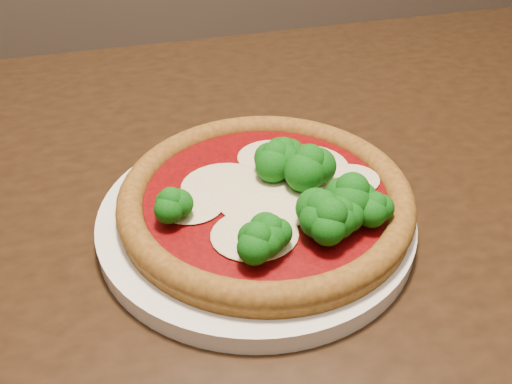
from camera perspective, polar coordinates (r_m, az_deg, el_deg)
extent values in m
cube|color=black|center=(0.55, -0.69, -4.68)|extent=(1.35, 0.97, 0.04)
cylinder|color=black|center=(1.29, 21.42, -0.81)|extent=(0.06, 0.06, 0.71)
cylinder|color=white|center=(0.52, 0.00, -2.71)|extent=(0.29, 0.29, 0.02)
cylinder|color=brown|center=(0.52, 0.96, -1.04)|extent=(0.26, 0.26, 0.01)
torus|color=brown|center=(0.51, 0.97, -0.42)|extent=(0.27, 0.27, 0.02)
cylinder|color=#730507|center=(0.51, 0.97, -0.38)|extent=(0.22, 0.22, 0.00)
ellipsoid|color=beige|center=(0.54, 9.48, 1.29)|extent=(0.05, 0.05, 0.00)
ellipsoid|color=beige|center=(0.47, -0.13, -4.24)|extent=(0.07, 0.07, 0.01)
ellipsoid|color=beige|center=(0.55, 4.83, 2.50)|extent=(0.09, 0.08, 0.01)
ellipsoid|color=beige|center=(0.52, -3.18, 0.66)|extent=(0.08, 0.07, 0.01)
ellipsoid|color=beige|center=(0.51, 1.81, -0.05)|extent=(0.11, 0.10, 0.01)
ellipsoid|color=beige|center=(0.50, -6.47, -1.36)|extent=(0.06, 0.05, 0.00)
ellipsoid|color=beige|center=(0.56, 1.53, 3.57)|extent=(0.07, 0.06, 0.01)
ellipsoid|color=#127314|center=(0.44, 1.38, -3.80)|extent=(0.04, 0.04, 0.03)
ellipsoid|color=#127314|center=(0.48, 9.57, 0.00)|extent=(0.05, 0.05, 0.04)
ellipsoid|color=#127314|center=(0.48, -8.47, -0.96)|extent=(0.04, 0.04, 0.03)
ellipsoid|color=#127314|center=(0.47, 6.23, -1.61)|extent=(0.04, 0.04, 0.03)
ellipsoid|color=#127314|center=(0.51, 5.35, 2.88)|extent=(0.05, 0.05, 0.04)
ellipsoid|color=#127314|center=(0.52, 1.96, 3.51)|extent=(0.05, 0.05, 0.04)
ellipsoid|color=#127314|center=(0.48, 11.80, -1.36)|extent=(0.04, 0.04, 0.03)
ellipsoid|color=#127314|center=(0.46, 6.63, -1.74)|extent=(0.05, 0.05, 0.04)
ellipsoid|color=#127314|center=(0.43, 0.18, -4.69)|extent=(0.04, 0.04, 0.03)
ellipsoid|color=#127314|center=(0.46, 8.38, -2.15)|extent=(0.04, 0.04, 0.03)
ellipsoid|color=#127314|center=(0.45, 7.44, -2.49)|extent=(0.05, 0.05, 0.04)
ellipsoid|color=#127314|center=(0.53, 2.82, 4.12)|extent=(0.04, 0.04, 0.03)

